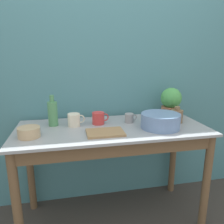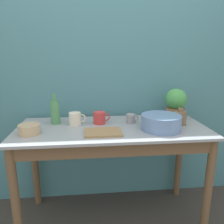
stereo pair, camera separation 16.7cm
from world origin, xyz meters
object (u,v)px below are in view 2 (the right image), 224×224
object	(u,v)px
tray_board	(103,132)
bottle_tall	(55,112)
bowl_wash_large	(161,122)
mug_cream	(75,119)
potted_plant	(176,103)
bottle_short	(180,118)
bowl_small_tan	(29,129)
mug_grey	(131,119)
mug_red	(100,118)

from	to	relation	value
tray_board	bottle_tall	bearing A→B (deg)	144.35
bowl_wash_large	mug_cream	bearing A→B (deg)	164.64
potted_plant	bottle_short	xyz separation A→B (m)	(-0.03, -0.17, -0.08)
bottle_tall	bottle_short	distance (m)	1.00
bottle_short	bowl_small_tan	xyz separation A→B (m)	(-1.14, -0.11, -0.02)
bottle_short	mug_grey	bearing A→B (deg)	168.55
mug_grey	mug_red	xyz separation A→B (m)	(-0.26, 0.01, 0.01)
mug_cream	bottle_tall	bearing A→B (deg)	163.79
mug_cream	mug_grey	bearing A→B (deg)	0.89
bottle_short	tray_board	bearing A→B (deg)	-166.69
mug_red	bowl_small_tan	world-z (taller)	mug_red
potted_plant	bowl_wash_large	distance (m)	0.36
potted_plant	mug_cream	world-z (taller)	potted_plant
bottle_short	mug_grey	distance (m)	0.39
tray_board	bottle_short	bearing A→B (deg)	13.31
bowl_wash_large	bowl_small_tan	bearing A→B (deg)	-179.73
mug_grey	bowl_small_tan	size ratio (longest dim) A/B	0.70
mug_cream	tray_board	xyz separation A→B (m)	(0.21, -0.22, -0.04)
potted_plant	mug_cream	size ratio (longest dim) A/B	1.99
bottle_tall	potted_plant	bearing A→B (deg)	2.95
tray_board	bowl_wash_large	bearing A→B (deg)	5.48
bottle_tall	tray_board	world-z (taller)	bottle_tall
mug_red	tray_board	distance (m)	0.24
bowl_wash_large	bowl_small_tan	world-z (taller)	bowl_wash_large
potted_plant	bottle_tall	world-z (taller)	potted_plant
bottle_tall	bowl_small_tan	bearing A→B (deg)	-123.02
potted_plant	mug_grey	bearing A→B (deg)	-167.19
bottle_short	mug_red	xyz separation A→B (m)	(-0.64, 0.09, -0.01)
tray_board	bowl_small_tan	bearing A→B (deg)	175.90
bottle_tall	bowl_small_tan	world-z (taller)	bottle_tall
potted_plant	tray_board	bearing A→B (deg)	-153.97
bowl_small_tan	bottle_short	bearing A→B (deg)	5.54
mug_grey	tray_board	world-z (taller)	mug_grey
potted_plant	bowl_wash_large	size ratio (longest dim) A/B	0.89
mug_cream	bowl_wash_large	bearing A→B (deg)	-15.36
bottle_short	mug_cream	world-z (taller)	bottle_short
tray_board	mug_cream	bearing A→B (deg)	133.65
bowl_small_tan	tray_board	distance (m)	0.52
mug_grey	mug_red	distance (m)	0.26
mug_cream	mug_grey	size ratio (longest dim) A/B	1.27
potted_plant	bowl_small_tan	bearing A→B (deg)	-166.50
bowl_wash_large	bowl_small_tan	distance (m)	0.95
bottle_tall	mug_red	size ratio (longest dim) A/B	1.81
mug_grey	potted_plant	bearing A→B (deg)	12.81
bottle_tall	bottle_short	xyz separation A→B (m)	(1.00, -0.12, -0.05)
mug_cream	bottle_short	bearing A→B (deg)	-4.82
mug_red	bottle_short	bearing A→B (deg)	-7.84
bottle_short	mug_red	distance (m)	0.65
mug_grey	mug_red	world-z (taller)	mug_red
bottle_tall	bowl_small_tan	distance (m)	0.28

